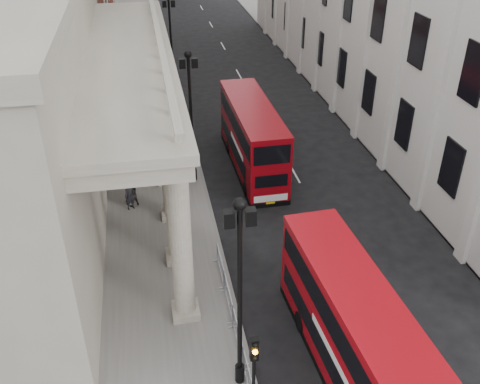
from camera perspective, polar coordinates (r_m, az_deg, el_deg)
The scene contains 13 objects.
sidewalk_west at distance 43.24m, azimuth -9.56°, elevation 7.47°, with size 6.00×140.00×0.12m, color slate.
sidewalk_east at distance 46.34m, azimuth 11.47°, elevation 8.91°, with size 3.00×140.00×0.12m, color slate.
kerb at distance 43.35m, azimuth -5.64°, elevation 7.83°, with size 0.20×140.00×0.14m, color slate.
portico_building at distance 30.77m, azimuth -23.76°, elevation 7.28°, with size 9.00×28.00×12.00m, color gray.
lamp_post_south at distance 18.55m, azimuth -0.03°, elevation -9.97°, with size 1.05×0.44×8.32m.
lamp_post_mid at distance 32.25m, azimuth -5.28°, elevation 8.77°, with size 1.05×0.44×8.32m.
lamp_post_north at distance 47.41m, azimuth -7.39°, elevation 15.98°, with size 1.05×0.44×8.32m.
traffic_light at distance 18.45m, azimuth 1.50°, elevation -18.24°, with size 0.28×0.33×4.30m.
bus_near at distance 21.39m, azimuth 11.72°, elevation -13.79°, with size 2.92×9.98×4.26m.
bus_far at distance 34.87m, azimuth 1.32°, elevation 5.99°, with size 2.62×10.23×4.40m.
pedestrian_a at distance 31.48m, azimuth -11.66°, elevation -0.44°, with size 0.61×0.40×1.68m, color black.
pedestrian_b at distance 31.79m, azimuth -11.47°, elevation -0.23°, with size 0.75×0.58×1.54m, color black.
pedestrian_c at distance 36.93m, azimuth -7.52°, elevation 5.06°, with size 0.90×0.58×1.84m, color black.
Camera 1 is at (-3.15, -9.74, 17.10)m, focal length 40.00 mm.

